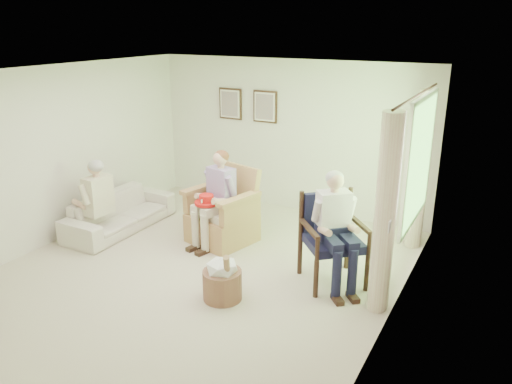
% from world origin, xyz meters
% --- Properties ---
extents(floor, '(5.50, 5.50, 0.00)m').
position_xyz_m(floor, '(0.00, 0.00, 0.00)').
color(floor, beige).
rests_on(floor, ground).
extents(back_wall, '(5.00, 0.04, 2.60)m').
position_xyz_m(back_wall, '(0.00, 2.75, 1.30)').
color(back_wall, silver).
rests_on(back_wall, ground).
extents(front_wall, '(5.00, 0.04, 2.60)m').
position_xyz_m(front_wall, '(0.00, -2.75, 1.30)').
color(front_wall, silver).
rests_on(front_wall, ground).
extents(left_wall, '(0.04, 5.50, 2.60)m').
position_xyz_m(left_wall, '(-2.50, 0.00, 1.30)').
color(left_wall, silver).
rests_on(left_wall, ground).
extents(right_wall, '(0.04, 5.50, 2.60)m').
position_xyz_m(right_wall, '(2.50, 0.00, 1.30)').
color(right_wall, silver).
rests_on(right_wall, ground).
extents(ceiling, '(5.00, 5.50, 0.02)m').
position_xyz_m(ceiling, '(0.00, 0.00, 2.60)').
color(ceiling, white).
rests_on(ceiling, back_wall).
extents(window, '(0.13, 2.50, 1.63)m').
position_xyz_m(window, '(2.46, 1.20, 1.58)').
color(window, '#2D6B23').
rests_on(window, right_wall).
extents(curtain_left, '(0.34, 0.34, 2.30)m').
position_xyz_m(curtain_left, '(2.33, 0.22, 1.15)').
color(curtain_left, beige).
rests_on(curtain_left, ground).
extents(curtain_right, '(0.34, 0.34, 2.30)m').
position_xyz_m(curtain_right, '(2.33, 2.18, 1.15)').
color(curtain_right, beige).
rests_on(curtain_right, ground).
extents(framed_print_left, '(0.45, 0.05, 0.55)m').
position_xyz_m(framed_print_left, '(-1.15, 2.71, 1.78)').
color(framed_print_left, '#382114').
rests_on(framed_print_left, back_wall).
extents(framed_print_right, '(0.45, 0.05, 0.55)m').
position_xyz_m(framed_print_right, '(-0.45, 2.71, 1.78)').
color(framed_print_right, '#382114').
rests_on(framed_print_right, back_wall).
extents(wicker_armchair, '(0.88, 0.88, 1.13)m').
position_xyz_m(wicker_armchair, '(-0.25, 0.97, 0.36)').
color(wicker_armchair, tan).
rests_on(wicker_armchair, ground).
extents(wood_armchair, '(0.72, 0.68, 1.12)m').
position_xyz_m(wood_armchair, '(1.65, 0.63, 0.61)').
color(wood_armchair, black).
rests_on(wood_armchair, ground).
extents(sofa, '(1.92, 0.75, 0.56)m').
position_xyz_m(sofa, '(-1.95, 0.57, 0.28)').
color(sofa, silver).
rests_on(sofa, ground).
extents(person_wicker, '(0.40, 0.63, 1.39)m').
position_xyz_m(person_wicker, '(-0.25, 0.82, 0.82)').
color(person_wicker, beige).
rests_on(person_wicker, ground).
extents(person_dark, '(0.40, 0.63, 1.44)m').
position_xyz_m(person_dark, '(1.65, 0.44, 0.86)').
color(person_dark, '#181935').
rests_on(person_dark, ground).
extents(person_sofa, '(0.42, 0.62, 1.23)m').
position_xyz_m(person_sofa, '(-1.95, 0.08, 0.69)').
color(person_sofa, beige).
rests_on(person_sofa, ground).
extents(red_hat, '(0.34, 0.34, 0.14)m').
position_xyz_m(red_hat, '(-0.31, 0.63, 0.74)').
color(red_hat, red).
rests_on(red_hat, person_wicker).
extents(hatbox, '(0.52, 0.52, 0.69)m').
position_xyz_m(hatbox, '(0.64, -0.49, 0.27)').
color(hatbox, tan).
rests_on(hatbox, ground).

